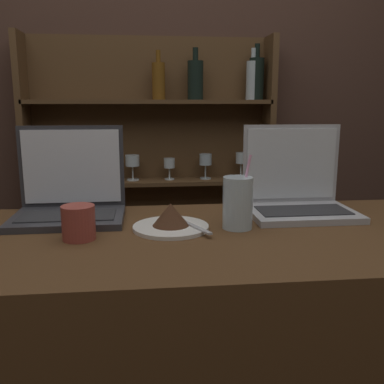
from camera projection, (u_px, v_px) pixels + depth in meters
name	position (u px, v px, depth m)	size (l,w,h in m)	color
back_wall	(162.00, 91.00, 2.23)	(7.00, 0.06, 2.70)	#4C3328
back_shelf	(155.00, 185.00, 2.25)	(1.25, 0.18, 1.62)	brown
laptop_near	(70.00, 197.00, 1.20)	(0.30, 0.22, 0.26)	#333338
laptop_far	(297.00, 193.00, 1.26)	(0.30, 0.22, 0.26)	#ADADB2
cake_plate	(171.00, 220.00, 1.10)	(0.20, 0.20, 0.07)	silver
water_glass	(238.00, 203.00, 1.10)	(0.08, 0.08, 0.19)	silver
coffee_cup	(79.00, 223.00, 1.01)	(0.08, 0.08, 0.08)	#993D33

